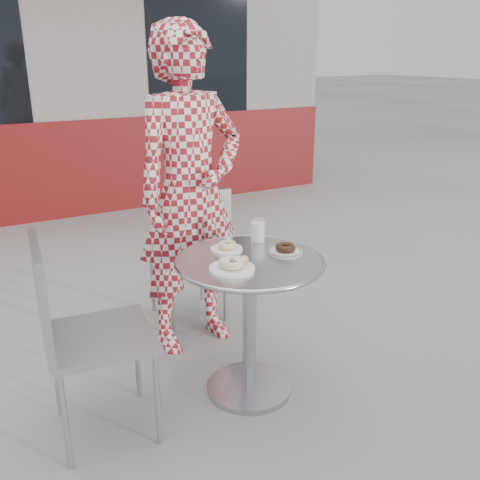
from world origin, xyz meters
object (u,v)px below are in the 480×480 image
chair_far (189,278)px  plate_checker (285,250)px  seated_person (190,193)px  plate_far (227,247)px  plate_near (233,265)px  milk_cup (258,231)px  bistro_table (250,293)px  chair_left (100,375)px

chair_far → plate_checker: bearing=98.4°
seated_person → plate_far: (-0.02, -0.46, -0.17)m
plate_near → milk_cup: milk_cup is taller
seated_person → chair_far: bearing=64.4°
bistro_table → chair_far: size_ratio=0.82×
plate_far → plate_near: bearing=-112.0°
chair_left → milk_cup: chair_left is taller
plate_far → milk_cup: 0.21m
seated_person → milk_cup: 0.48m
chair_far → chair_left: 1.16m
chair_far → seated_person: size_ratio=0.49×
chair_far → seated_person: seated_person is taller
plate_near → plate_checker: plate_near is taller
chair_left → seated_person: bearing=-45.9°
chair_far → milk_cup: (0.09, -0.70, 0.51)m
plate_far → bistro_table: bearing=-77.1°
plate_checker → milk_cup: milk_cup is taller
bistro_table → chair_far: chair_far is taller
plate_checker → milk_cup: 0.22m
seated_person → plate_near: 0.73m
chair_far → chair_left: chair_left is taller
milk_cup → chair_far: bearing=97.5°
plate_far → milk_cup: milk_cup is taller
plate_near → seated_person: bearing=80.8°
bistro_table → plate_near: plate_near is taller
chair_far → bistro_table: bearing=86.2°
seated_person → plate_checker: bearing=-78.9°
chair_left → plate_near: bearing=-96.8°
bistro_table → plate_far: size_ratio=4.62×
plate_near → milk_cup: (0.30, 0.27, 0.03)m
chair_far → seated_person: bearing=72.6°
chair_left → milk_cup: 1.03m
chair_left → plate_far: 0.84m
chair_left → milk_cup: bearing=-75.4°
chair_left → plate_near: (0.60, -0.13, 0.46)m
chair_far → seated_person: (-0.09, -0.28, 0.64)m
chair_left → milk_cup: (0.90, 0.14, 0.49)m
chair_far → plate_far: bearing=82.3°
bistro_table → seated_person: (-0.02, 0.62, 0.36)m
bistro_table → chair_far: 0.94m
bistro_table → plate_near: (-0.13, -0.08, 0.20)m
plate_far → seated_person: bearing=87.9°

